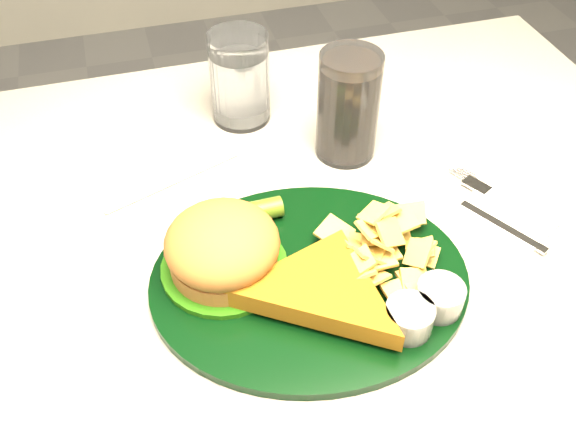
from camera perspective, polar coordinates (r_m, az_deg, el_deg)
name	(u,v)px	position (r m, az deg, el deg)	size (l,w,h in m)	color
table	(259,394)	(1.07, -2.57, -15.52)	(1.20, 0.80, 0.75)	#AEA79D
dinner_plate	(310,258)	(0.69, 1.98, -3.79)	(0.35, 0.29, 0.08)	black
water_glass	(240,78)	(0.92, -4.31, 12.12)	(0.08, 0.08, 0.13)	white
cola_glass	(348,106)	(0.85, 5.36, 9.69)	(0.08, 0.08, 0.15)	black
fork_napkin	(499,222)	(0.82, 18.24, -0.47)	(0.12, 0.15, 0.01)	white
wrapped_straw	(174,182)	(0.85, -10.12, 3.02)	(0.19, 0.07, 0.01)	silver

